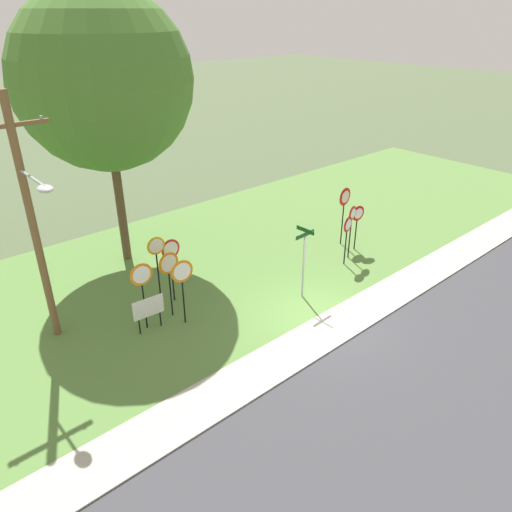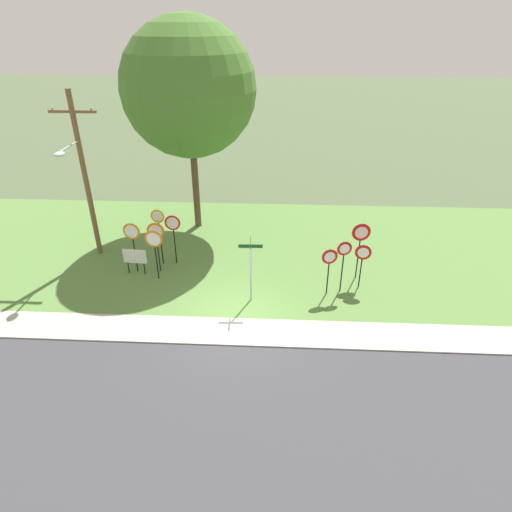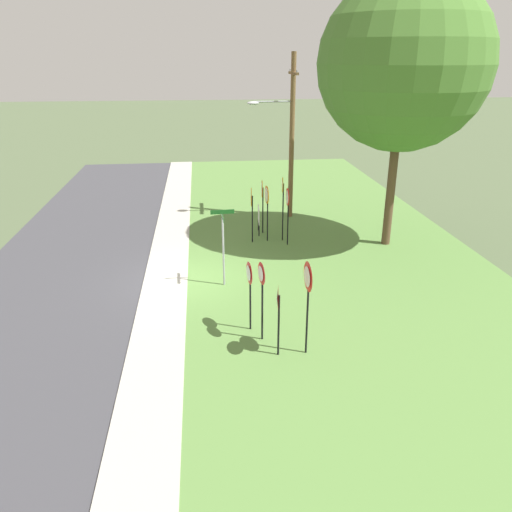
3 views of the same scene
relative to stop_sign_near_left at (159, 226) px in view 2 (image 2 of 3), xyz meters
name	(u,v)px [view 2 (image 2 of 3)]	position (x,y,z in m)	size (l,w,h in m)	color
ground_plane	(235,319)	(3.89, -4.13, -2.07)	(160.00, 160.00, 0.00)	#4C5B3D
road_asphalt	(220,417)	(3.89, -8.93, -2.07)	(44.00, 6.40, 0.01)	#3D3D42
sidewalk_strip	(233,331)	(3.89, -4.93, -2.04)	(44.00, 1.60, 0.06)	#ADAA9E
grass_median	(246,248)	(3.89, 1.87, -2.05)	(44.00, 12.00, 0.04)	#567F3D
stop_sign_near_left	(159,226)	(0.00, 0.00, 0.00)	(0.65, 0.12, 2.84)	black
stop_sign_near_right	(156,236)	(0.03, -0.69, -0.21)	(0.78, 0.11, 2.49)	black
stop_sign_far_left	(132,237)	(-1.04, -0.76, -0.22)	(0.78, 0.12, 2.48)	black
stop_sign_far_center	(173,229)	(0.63, 0.12, -0.21)	(0.74, 0.09, 2.51)	black
stop_sign_far_right	(154,244)	(0.12, -1.37, -0.25)	(0.80, 0.12, 2.44)	black
yield_sign_near_left	(361,238)	(9.10, -0.82, 0.02)	(0.82, 0.12, 2.72)	black
yield_sign_near_right	(363,257)	(9.12, -1.60, -0.49)	(0.70, 0.14, 2.10)	black
yield_sign_far_left	(344,255)	(8.26, -1.93, -0.26)	(0.64, 0.15, 2.41)	black
yield_sign_far_right	(329,262)	(7.65, -2.21, -0.42)	(0.68, 0.14, 2.18)	black
street_name_post	(251,265)	(4.43, -2.80, -0.35)	(0.96, 0.82, 2.80)	#9EA0A8
utility_pole	(83,172)	(-3.47, 0.81, 2.23)	(2.10, 2.29, 7.84)	brown
notice_board	(135,258)	(-1.01, -0.93, -1.20)	(1.10, 0.11, 1.25)	black
oak_tree_left	(189,89)	(0.96, 4.45, 5.33)	(6.68, 6.68, 10.71)	brown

